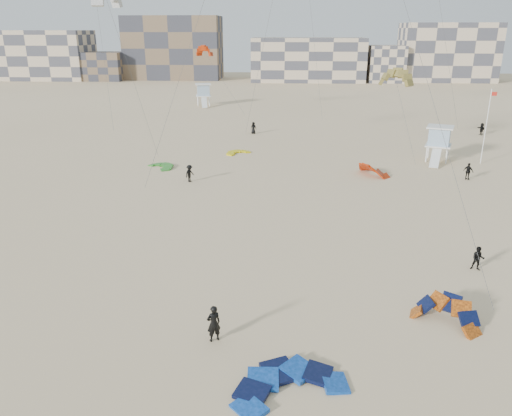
# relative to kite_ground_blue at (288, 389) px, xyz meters

# --- Properties ---
(ground) EXTENTS (320.00, 320.00, 0.00)m
(ground) POSITION_rel_kite_ground_blue_xyz_m (-4.72, 4.25, 0.00)
(ground) COLOR beige
(ground) RESTS_ON ground
(kite_ground_blue) EXTENTS (6.16, 6.27, 1.24)m
(kite_ground_blue) POSITION_rel_kite_ground_blue_xyz_m (0.00, 0.00, 0.00)
(kite_ground_blue) COLOR blue
(kite_ground_blue) RESTS_ON ground
(kite_ground_orange) EXTENTS (4.61, 4.62, 3.33)m
(kite_ground_orange) POSITION_rel_kite_ground_blue_xyz_m (8.01, 5.56, 0.00)
(kite_ground_orange) COLOR orange
(kite_ground_orange) RESTS_ON ground
(kite_ground_green) EXTENTS (4.44, 4.42, 0.91)m
(kite_ground_green) POSITION_rel_kite_ground_blue_xyz_m (-13.85, 34.79, 0.00)
(kite_ground_green) COLOR green
(kite_ground_green) RESTS_ON ground
(kite_ground_red_far) EXTENTS (5.25, 5.19, 3.66)m
(kite_ground_red_far) POSITION_rel_kite_ground_blue_xyz_m (8.72, 33.38, 0.00)
(kite_ground_red_far) COLOR #B62300
(kite_ground_red_far) RESTS_ON ground
(kite_ground_yellow) EXTENTS (4.02, 4.05, 0.54)m
(kite_ground_yellow) POSITION_rel_kite_ground_blue_xyz_m (-6.21, 41.86, 0.00)
(kite_ground_yellow) COLOR #FFFD08
(kite_ground_yellow) RESTS_ON ground
(kitesurfer_main) EXTENTS (0.82, 0.74, 1.89)m
(kitesurfer_main) POSITION_rel_kite_ground_blue_xyz_m (-3.59, 3.25, 0.95)
(kitesurfer_main) COLOR black
(kitesurfer_main) RESTS_ON ground
(kitesurfer_b) EXTENTS (0.90, 0.79, 1.55)m
(kitesurfer_b) POSITION_rel_kite_ground_blue_xyz_m (11.72, 11.74, 0.78)
(kitesurfer_b) COLOR black
(kitesurfer_b) RESTS_ON ground
(kitesurfer_c) EXTENTS (1.09, 1.26, 1.69)m
(kitesurfer_c) POSITION_rel_kite_ground_blue_xyz_m (-9.75, 29.64, 0.85)
(kitesurfer_c) COLOR black
(kitesurfer_c) RESTS_ON ground
(kitesurfer_d) EXTENTS (1.02, 0.97, 1.70)m
(kitesurfer_d) POSITION_rel_kite_ground_blue_xyz_m (17.84, 32.06, 0.85)
(kitesurfer_d) COLOR black
(kitesurfer_d) RESTS_ON ground
(kitesurfer_e) EXTENTS (0.97, 0.81, 1.70)m
(kitesurfer_e) POSITION_rel_kite_ground_blue_xyz_m (-5.11, 54.11, 0.85)
(kitesurfer_e) COLOR black
(kitesurfer_e) RESTS_ON ground
(kitesurfer_f) EXTENTS (0.84, 1.64, 1.69)m
(kitesurfer_f) POSITION_rel_kite_ground_blue_xyz_m (27.36, 55.28, 0.85)
(kitesurfer_f) COLOR black
(kitesurfer_f) RESTS_ON ground
(kite_fly_olive) EXTENTS (5.24, 12.02, 9.44)m
(kite_fly_olive) POSITION_rel_kite_ground_blue_xyz_m (12.19, 43.16, 8.77)
(kite_fly_olive) COLOR olive
(kite_fly_olive) RESTS_ON ground
(kite_fly_red) EXTENTS (9.71, 8.74, 10.81)m
(kite_fly_red) POSITION_rel_kite_ground_blue_xyz_m (-14.68, 71.53, 10.58)
(kite_fly_red) COLOR #B62300
(kite_fly_red) RESTS_ON ground
(lifeguard_tower_near) EXTENTS (3.59, 5.85, 3.96)m
(lifeguard_tower_near) POSITION_rel_kite_ground_blue_xyz_m (16.91, 39.70, 1.96)
(lifeguard_tower_near) COLOR white
(lifeguard_tower_near) RESTS_ON ground
(lifeguard_tower_far) EXTENTS (3.52, 6.05, 4.20)m
(lifeguard_tower_far) POSITION_rel_kite_ground_blue_xyz_m (-16.86, 81.90, 2.08)
(lifeguard_tower_far) COLOR white
(lifeguard_tower_far) RESTS_ON ground
(flagpole) EXTENTS (0.67, 0.10, 8.19)m
(flagpole) POSITION_rel_kite_ground_blue_xyz_m (21.50, 38.73, 4.29)
(flagpole) COLOR white
(flagpole) RESTS_ON ground
(condo_west_a) EXTENTS (30.00, 15.00, 14.00)m
(condo_west_a) POSITION_rel_kite_ground_blue_xyz_m (-74.72, 134.25, 7.00)
(condo_west_a) COLOR beige
(condo_west_a) RESTS_ON ground
(condo_west_b) EXTENTS (28.00, 14.00, 18.00)m
(condo_west_b) POSITION_rel_kite_ground_blue_xyz_m (-34.72, 138.25, 9.00)
(condo_west_b) COLOR brown
(condo_west_b) RESTS_ON ground
(condo_mid) EXTENTS (32.00, 16.00, 12.00)m
(condo_mid) POSITION_rel_kite_ground_blue_xyz_m (5.28, 134.25, 6.00)
(condo_mid) COLOR beige
(condo_mid) RESTS_ON ground
(condo_east) EXTENTS (26.00, 14.00, 16.00)m
(condo_east) POSITION_rel_kite_ground_blue_xyz_m (45.28, 136.25, 8.00)
(condo_east) COLOR beige
(condo_east) RESTS_ON ground
(condo_fill_left) EXTENTS (12.00, 10.00, 8.00)m
(condo_fill_left) POSITION_rel_kite_ground_blue_xyz_m (-54.72, 132.25, 4.00)
(condo_fill_left) COLOR brown
(condo_fill_left) RESTS_ON ground
(condo_fill_right) EXTENTS (10.00, 10.00, 10.00)m
(condo_fill_right) POSITION_rel_kite_ground_blue_xyz_m (27.28, 132.25, 5.00)
(condo_fill_right) COLOR beige
(condo_fill_right) RESTS_ON ground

